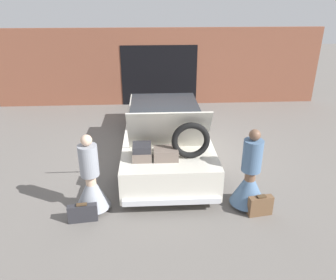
{
  "coord_description": "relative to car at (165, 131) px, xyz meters",
  "views": [
    {
      "loc": [
        -0.37,
        -7.89,
        3.88
      ],
      "look_at": [
        0.0,
        -1.46,
        1.0
      ],
      "focal_mm": 35.0,
      "sensor_mm": 36.0,
      "label": 1
    }
  ],
  "objects": [
    {
      "name": "ground_plane",
      "position": [
        -0.0,
        0.01,
        -0.6
      ],
      "size": [
        40.0,
        40.0,
        0.0
      ],
      "primitive_type": "plane",
      "color": "slate"
    },
    {
      "name": "garage_wall_back",
      "position": [
        -0.0,
        4.28,
        0.79
      ],
      "size": [
        12.0,
        0.14,
        2.8
      ],
      "color": "brown",
      "rests_on": "ground_plane"
    },
    {
      "name": "car",
      "position": [
        0.0,
        0.0,
        0.0
      ],
      "size": [
        2.02,
        5.41,
        1.83
      ],
      "color": "silver",
      "rests_on": "ground_plane"
    },
    {
      "name": "person_left",
      "position": [
        -1.53,
        -2.46,
        -0.04
      ],
      "size": [
        0.67,
        0.67,
        1.59
      ],
      "rotation": [
        0.0,
        0.0,
        -1.76
      ],
      "color": "beige",
      "rests_on": "ground_plane"
    },
    {
      "name": "person_right",
      "position": [
        1.53,
        -2.51,
        -0.03
      ],
      "size": [
        0.71,
        0.71,
        1.64
      ],
      "rotation": [
        0.0,
        0.0,
        1.6
      ],
      "color": "brown",
      "rests_on": "ground_plane"
    },
    {
      "name": "suitcase_beside_left_person",
      "position": [
        -1.66,
        -2.83,
        -0.43
      ],
      "size": [
        0.55,
        0.19,
        0.38
      ],
      "color": "#2D2D33",
      "rests_on": "ground_plane"
    },
    {
      "name": "suitcase_beside_right_person",
      "position": [
        1.68,
        -2.82,
        -0.41
      ],
      "size": [
        0.48,
        0.22,
        0.42
      ],
      "color": "brown",
      "rests_on": "ground_plane"
    }
  ]
}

